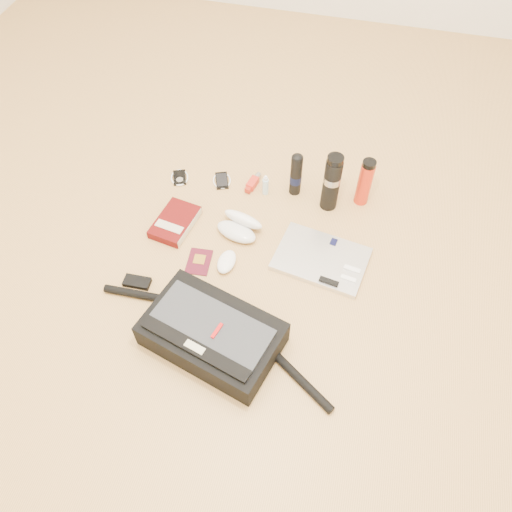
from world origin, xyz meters
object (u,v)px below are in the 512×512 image
laptop (321,259)px  book (175,222)px  thermos_black (332,182)px  thermos_red (365,182)px  messenger_bag (212,334)px

laptop → book: book is taller
thermos_black → thermos_red: thermos_black is taller
thermos_red → laptop: bearing=-107.1°
messenger_bag → thermos_red: 0.92m
thermos_red → thermos_black: bearing=-155.8°
thermos_black → messenger_bag: bearing=-111.4°
messenger_bag → thermos_black: bearing=84.4°
book → thermos_black: thermos_black is taller
laptop → book: 0.63m
thermos_red → messenger_bag: bearing=-117.9°
book → thermos_red: (0.74, 0.33, 0.09)m
messenger_bag → book: (-0.31, 0.48, -0.04)m
messenger_bag → thermos_red: thermos_red is taller
thermos_red → book: bearing=-155.9°
book → thermos_black: (0.60, 0.27, 0.12)m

